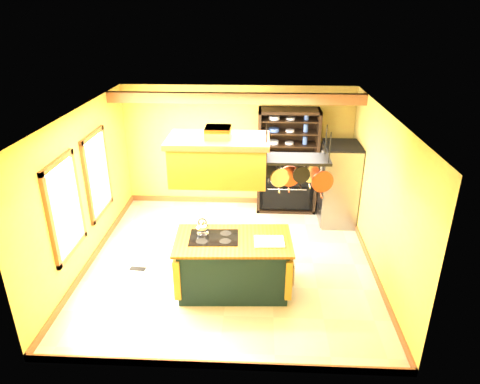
# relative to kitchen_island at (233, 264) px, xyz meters

# --- Properties ---
(floor) EXTENTS (5.00, 5.00, 0.00)m
(floor) POSITION_rel_kitchen_island_xyz_m (-0.10, 0.81, -0.47)
(floor) COLOR beige
(floor) RESTS_ON ground
(ceiling) EXTENTS (5.00, 5.00, 0.00)m
(ceiling) POSITION_rel_kitchen_island_xyz_m (-0.10, 0.81, 2.23)
(ceiling) COLOR white
(ceiling) RESTS_ON wall_back
(wall_back) EXTENTS (5.00, 0.02, 2.70)m
(wall_back) POSITION_rel_kitchen_island_xyz_m (-0.10, 3.31, 0.88)
(wall_back) COLOR gold
(wall_back) RESTS_ON floor
(wall_front) EXTENTS (5.00, 0.02, 2.70)m
(wall_front) POSITION_rel_kitchen_island_xyz_m (-0.10, -1.69, 0.88)
(wall_front) COLOR gold
(wall_front) RESTS_ON floor
(wall_left) EXTENTS (0.02, 5.00, 2.70)m
(wall_left) POSITION_rel_kitchen_island_xyz_m (-2.60, 0.81, 0.88)
(wall_left) COLOR gold
(wall_left) RESTS_ON floor
(wall_right) EXTENTS (0.02, 5.00, 2.70)m
(wall_right) POSITION_rel_kitchen_island_xyz_m (2.40, 0.81, 0.88)
(wall_right) COLOR gold
(wall_right) RESTS_ON floor
(ceiling_beam) EXTENTS (5.00, 0.15, 0.20)m
(ceiling_beam) POSITION_rel_kitchen_island_xyz_m (-0.10, 2.51, 2.12)
(ceiling_beam) COLOR #9B5F30
(ceiling_beam) RESTS_ON ceiling
(window_near) EXTENTS (0.06, 1.06, 1.56)m
(window_near) POSITION_rel_kitchen_island_xyz_m (-2.57, 0.01, 0.93)
(window_near) COLOR #9B5F30
(window_near) RESTS_ON wall_left
(window_far) EXTENTS (0.06, 1.06, 1.56)m
(window_far) POSITION_rel_kitchen_island_xyz_m (-2.57, 1.41, 0.93)
(window_far) COLOR #9B5F30
(window_far) RESTS_ON wall_left
(kitchen_island) EXTENTS (1.85, 1.09, 1.11)m
(kitchen_island) POSITION_rel_kitchen_island_xyz_m (0.00, 0.00, 0.00)
(kitchen_island) COLOR black
(kitchen_island) RESTS_ON floor
(range_hood) EXTENTS (1.43, 0.81, 0.80)m
(range_hood) POSITION_rel_kitchen_island_xyz_m (-0.20, -0.00, 1.78)
(range_hood) COLOR #AE762B
(range_hood) RESTS_ON ceiling
(pot_rack) EXTENTS (1.04, 0.47, 0.91)m
(pot_rack) POSITION_rel_kitchen_island_xyz_m (0.91, -0.00, 1.66)
(pot_rack) COLOR black
(pot_rack) RESTS_ON ceiling
(refrigerator) EXTENTS (0.72, 0.85, 1.67)m
(refrigerator) POSITION_rel_kitchen_island_xyz_m (2.02, 2.47, 0.34)
(refrigerator) COLOR gray
(refrigerator) RESTS_ON floor
(hutch) EXTENTS (1.28, 0.58, 2.27)m
(hutch) POSITION_rel_kitchen_island_xyz_m (0.98, 3.06, 0.41)
(hutch) COLOR black
(hutch) RESTS_ON floor
(floor_register) EXTENTS (0.29, 0.15, 0.01)m
(floor_register) POSITION_rel_kitchen_island_xyz_m (-1.71, 0.48, -0.46)
(floor_register) COLOR black
(floor_register) RESTS_ON floor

